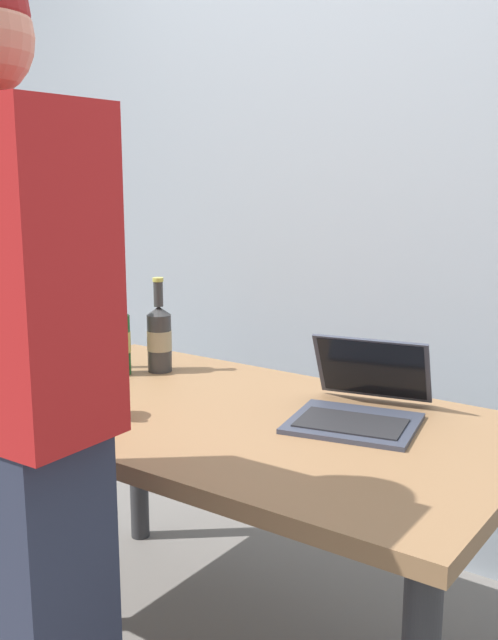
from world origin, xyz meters
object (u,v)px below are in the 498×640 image
beer_bottle_green (83,337)px  beer_bottle_dark (120,338)px  beer_bottle_amber (159,337)px  person_figure (1,440)px  coffee_mug (106,399)px  laptop (360,403)px

beer_bottle_green → beer_bottle_dark: size_ratio=0.93×
beer_bottle_green → beer_bottle_amber: (0.22, 0.12, 0.01)m
beer_bottle_dark → beer_bottle_green: bearing=-172.6°
beer_bottle_dark → beer_bottle_amber: (0.08, 0.10, -0.00)m
beer_bottle_dark → person_figure: person_figure is taller
coffee_mug → beer_bottle_amber: bearing=114.9°
beer_bottle_amber → coffee_mug: bearing=-65.1°
laptop → beer_bottle_amber: beer_bottle_amber is taller
beer_bottle_green → beer_bottle_dark: bearing=7.4°
beer_bottle_dark → person_figure: size_ratio=0.18×
beer_bottle_green → coffee_mug: bearing=-35.7°
person_figure → beer_bottle_dark: bearing=122.3°
laptop → beer_bottle_green: beer_bottle_green is taller
beer_bottle_amber → coffee_mug: (0.19, -0.41, -0.06)m
beer_bottle_dark → beer_bottle_amber: beer_bottle_dark is taller
coffee_mug → laptop: bearing=34.7°
beer_bottle_green → person_figure: size_ratio=0.17×
person_figure → coffee_mug: size_ratio=13.66×
beer_bottle_green → beer_bottle_amber: bearing=27.8°
beer_bottle_dark → person_figure: 0.93m
beer_bottle_green → beer_bottle_amber: 0.25m
person_figure → beer_bottle_amber: bearing=115.5°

